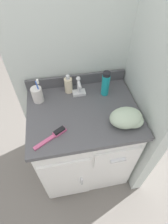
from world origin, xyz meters
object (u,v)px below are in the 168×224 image
object	(u,v)px
soap_dispenser	(68,85)
toothbrush_cup	(37,95)
shaving_cream_can	(106,84)
hairbrush	(55,135)
hand_towel	(128,118)

from	to	relation	value
soap_dispenser	toothbrush_cup	bearing A→B (deg)	-165.58
toothbrush_cup	soap_dispenser	world-z (taller)	toothbrush_cup
soap_dispenser	shaving_cream_can	xyz separation A→B (m)	(0.24, -0.07, 0.03)
hairbrush	hand_towel	world-z (taller)	hand_towel
shaving_cream_can	toothbrush_cup	bearing A→B (deg)	178.12
hand_towel	toothbrush_cup	bearing A→B (deg)	150.14
toothbrush_cup	shaving_cream_can	distance (m)	0.45
hairbrush	hand_towel	distance (m)	0.43
shaving_cream_can	hand_towel	distance (m)	0.29
toothbrush_cup	hand_towel	bearing A→B (deg)	-29.86
soap_dispenser	shaving_cream_can	bearing A→B (deg)	-15.94
soap_dispenser	shaving_cream_can	world-z (taller)	shaving_cream_can
hairbrush	toothbrush_cup	bearing A→B (deg)	75.14
toothbrush_cup	soap_dispenser	xyz separation A→B (m)	(0.21, 0.05, 0.00)
shaving_cream_can	hand_towel	xyz separation A→B (m)	(0.06, -0.28, -0.04)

